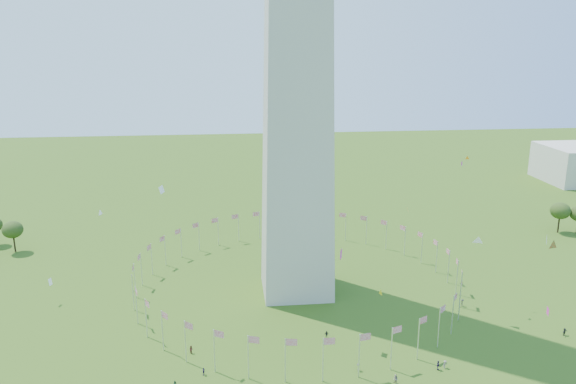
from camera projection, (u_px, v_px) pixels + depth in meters
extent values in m
cylinder|color=silver|center=(449.00, 267.00, 146.04)|extent=(0.24, 0.24, 9.00)
cylinder|color=silver|center=(437.00, 257.00, 152.64)|extent=(0.24, 0.24, 9.00)
cylinder|color=silver|center=(422.00, 248.00, 158.92)|extent=(0.24, 0.24, 9.00)
cylinder|color=silver|center=(405.00, 241.00, 164.67)|extent=(0.24, 0.24, 9.00)
cylinder|color=silver|center=(386.00, 235.00, 169.73)|extent=(0.24, 0.24, 9.00)
cylinder|color=silver|center=(366.00, 230.00, 173.94)|extent=(0.24, 0.24, 9.00)
cylinder|color=silver|center=(346.00, 227.00, 177.18)|extent=(0.24, 0.24, 9.00)
cylinder|color=silver|center=(324.00, 225.00, 179.35)|extent=(0.24, 0.24, 9.00)
cylinder|color=silver|center=(303.00, 224.00, 180.37)|extent=(0.24, 0.24, 9.00)
cylinder|color=silver|center=(281.00, 224.00, 180.23)|extent=(0.24, 0.24, 9.00)
cylinder|color=silver|center=(260.00, 225.00, 178.91)|extent=(0.24, 0.24, 9.00)
cylinder|color=silver|center=(239.00, 228.00, 176.48)|extent=(0.24, 0.24, 9.00)
cylinder|color=silver|center=(218.00, 231.00, 172.99)|extent=(0.24, 0.24, 9.00)
cylinder|color=silver|center=(199.00, 237.00, 168.55)|extent=(0.24, 0.24, 9.00)
cylinder|color=silver|center=(181.00, 243.00, 163.30)|extent=(0.24, 0.24, 9.00)
cylinder|color=silver|center=(165.00, 250.00, 157.40)|extent=(0.24, 0.24, 9.00)
cylinder|color=silver|center=(152.00, 259.00, 151.03)|extent=(0.24, 0.24, 9.00)
cylinder|color=silver|center=(141.00, 269.00, 144.38)|extent=(0.24, 0.24, 9.00)
cylinder|color=silver|center=(135.00, 281.00, 137.65)|extent=(0.24, 0.24, 9.00)
cylinder|color=silver|center=(133.00, 293.00, 131.05)|extent=(0.24, 0.24, 9.00)
cylinder|color=silver|center=(136.00, 305.00, 124.78)|extent=(0.24, 0.24, 9.00)
cylinder|color=silver|center=(146.00, 318.00, 119.02)|extent=(0.24, 0.24, 9.00)
cylinder|color=silver|center=(162.00, 331.00, 113.96)|extent=(0.24, 0.24, 9.00)
cylinder|color=silver|center=(185.00, 342.00, 109.75)|extent=(0.24, 0.24, 9.00)
cylinder|color=silver|center=(214.00, 351.00, 106.51)|extent=(0.24, 0.24, 9.00)
cylinder|color=silver|center=(248.00, 357.00, 104.35)|extent=(0.24, 0.24, 9.00)
cylinder|color=silver|center=(285.00, 360.00, 103.32)|extent=(0.24, 0.24, 9.00)
cylinder|color=silver|center=(323.00, 360.00, 103.47)|extent=(0.24, 0.24, 9.00)
cylinder|color=silver|center=(359.00, 356.00, 104.78)|extent=(0.24, 0.24, 9.00)
cylinder|color=silver|center=(391.00, 349.00, 107.22)|extent=(0.24, 0.24, 9.00)
cylinder|color=silver|center=(418.00, 339.00, 110.71)|extent=(0.24, 0.24, 9.00)
cylinder|color=silver|center=(439.00, 328.00, 115.15)|extent=(0.24, 0.24, 9.00)
cylinder|color=silver|center=(453.00, 315.00, 120.39)|extent=(0.24, 0.24, 9.00)
cylinder|color=silver|center=(460.00, 302.00, 126.29)|extent=(0.24, 0.24, 9.00)
cylinder|color=silver|center=(461.00, 290.00, 132.67)|extent=(0.24, 0.24, 9.00)
cylinder|color=silver|center=(457.00, 278.00, 139.32)|extent=(0.24, 0.24, 9.00)
imported|color=#50121B|center=(191.00, 349.00, 113.90)|extent=(1.03, 1.04, 1.69)
imported|color=gray|center=(396.00, 379.00, 103.64)|extent=(1.04, 1.14, 1.90)
imported|color=#301A4E|center=(358.00, 367.00, 107.83)|extent=(0.93, 1.12, 1.51)
imported|color=#2F1848|center=(204.00, 371.00, 106.43)|extent=(0.73, 0.99, 1.53)
imported|color=#242424|center=(327.00, 335.00, 119.61)|extent=(1.06, 0.72, 1.72)
imported|color=slate|center=(445.00, 364.00, 108.69)|extent=(1.20, 1.12, 1.63)
imported|color=#262626|center=(564.00, 332.00, 120.71)|extent=(1.72, 1.42, 1.72)
imported|color=#272727|center=(462.00, 303.00, 133.97)|extent=(0.95, 1.30, 1.80)
imported|color=#2C1746|center=(438.00, 365.00, 108.06)|extent=(1.15, 1.33, 1.93)
plane|color=white|center=(478.00, 241.00, 124.71)|extent=(2.25, 1.67, 2.57)
plane|color=white|center=(547.00, 240.00, 88.91)|extent=(0.93, 1.62, 1.86)
plane|color=white|center=(162.00, 190.00, 105.69)|extent=(0.33, 1.81, 1.81)
plane|color=white|center=(100.00, 213.00, 142.52)|extent=(0.74, 1.68, 1.82)
plane|color=red|center=(298.00, 223.00, 131.47)|extent=(1.32, 0.79, 1.37)
plane|color=orange|center=(408.00, 210.00, 119.23)|extent=(1.51, 0.75, 1.55)
plane|color=#CC2699|center=(462.00, 164.00, 128.74)|extent=(0.81, 0.96, 1.26)
plane|color=#CC2699|center=(548.00, 311.00, 95.22)|extent=(0.92, 1.39, 1.66)
plane|color=yellow|center=(381.00, 293.00, 129.91)|extent=(0.33, 1.58, 1.61)
plane|color=#CC2699|center=(341.00, 254.00, 113.79)|extent=(1.98, 1.00, 2.21)
plane|color=white|center=(50.00, 282.00, 134.54)|extent=(1.26, 1.48, 1.80)
plane|color=orange|center=(467.00, 158.00, 131.90)|extent=(0.94, 0.00, 0.94)
plane|color=#CC2699|center=(553.00, 245.00, 105.24)|extent=(1.84, 0.58, 1.88)
ellipsoid|color=#3A541C|center=(14.00, 237.00, 167.49)|extent=(6.02, 6.02, 9.40)
ellipsoid|color=#3A541C|center=(559.00, 218.00, 184.45)|extent=(6.40, 6.40, 10.01)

